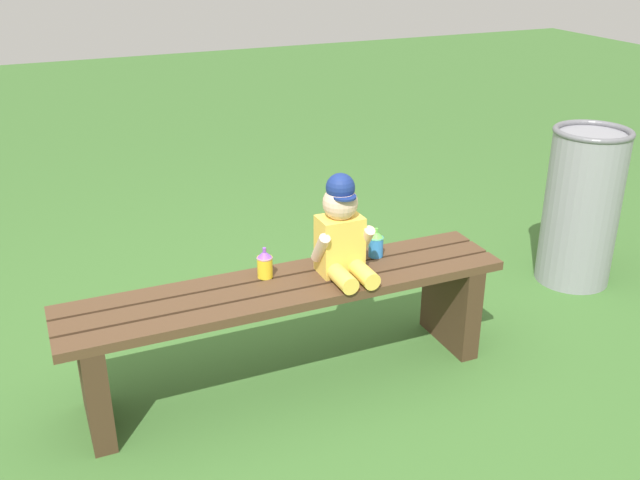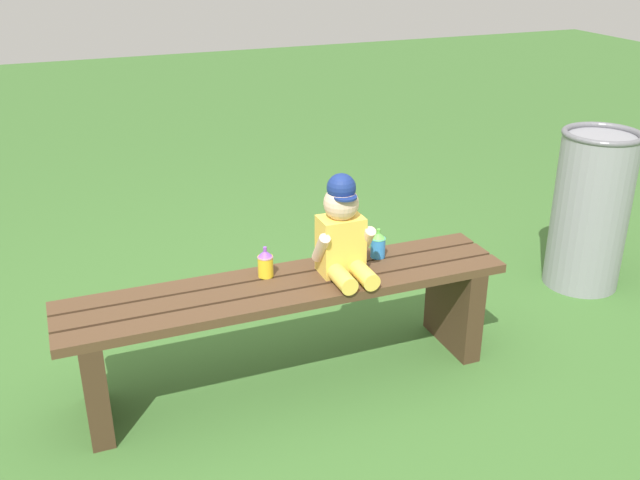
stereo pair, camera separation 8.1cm
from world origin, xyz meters
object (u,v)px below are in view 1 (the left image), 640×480
Objects in this scene: trash_bin at (582,206)px; sippy_cup_right at (376,243)px; sippy_cup_left at (265,263)px; child_figure at (342,231)px; park_bench at (289,314)px.

sippy_cup_right is at bearing -171.71° from trash_bin.
sippy_cup_left is 1.75m from trash_bin.
sippy_cup_left is at bearing 163.52° from child_figure.
sippy_cup_right is (0.20, 0.08, -0.12)m from child_figure.
sippy_cup_left is at bearing -173.99° from trash_bin.
trash_bin is (1.67, 0.26, 0.10)m from park_bench.
child_figure is at bearing -16.48° from sippy_cup_left.
child_figure reaches higher than sippy_cup_left.
child_figure is 0.32m from sippy_cup_left.
child_figure is 3.26× the size of sippy_cup_right.
sippy_cup_right is at bearing 11.09° from park_bench.
sippy_cup_left and sippy_cup_right have the same top height.
park_bench is 14.05× the size of sippy_cup_right.
sippy_cup_right is at bearing 23.50° from child_figure.
park_bench is at bearing -52.35° from sippy_cup_left.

